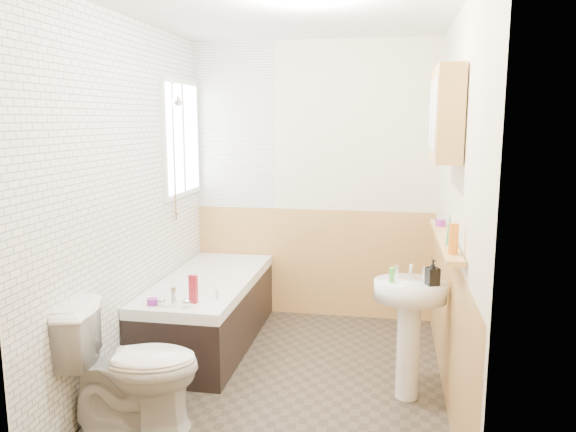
# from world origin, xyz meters

# --- Properties ---
(floor) EXTENTS (2.80, 2.80, 0.00)m
(floor) POSITION_xyz_m (0.00, 0.00, 0.00)
(floor) COLOR #312A22
(floor) RESTS_ON ground
(ceiling) EXTENTS (2.80, 2.80, 0.00)m
(ceiling) POSITION_xyz_m (0.00, 0.00, 2.50)
(ceiling) COLOR white
(ceiling) RESTS_ON ground
(wall_back) EXTENTS (2.20, 0.02, 2.50)m
(wall_back) POSITION_xyz_m (0.00, 1.41, 1.25)
(wall_back) COLOR #F1E6C7
(wall_back) RESTS_ON ground
(wall_front) EXTENTS (2.20, 0.02, 2.50)m
(wall_front) POSITION_xyz_m (0.00, -1.41, 1.25)
(wall_front) COLOR #F1E6C7
(wall_front) RESTS_ON ground
(wall_left) EXTENTS (0.02, 2.80, 2.50)m
(wall_left) POSITION_xyz_m (-1.11, 0.00, 1.25)
(wall_left) COLOR #F1E6C7
(wall_left) RESTS_ON ground
(wall_right) EXTENTS (0.02, 2.80, 2.50)m
(wall_right) POSITION_xyz_m (1.11, 0.00, 1.25)
(wall_right) COLOR #F1E6C7
(wall_right) RESTS_ON ground
(wainscot_right) EXTENTS (0.01, 2.80, 1.00)m
(wainscot_right) POSITION_xyz_m (1.09, 0.00, 0.50)
(wainscot_right) COLOR tan
(wainscot_right) RESTS_ON wall_right
(wainscot_front) EXTENTS (2.20, 0.01, 1.00)m
(wainscot_front) POSITION_xyz_m (0.00, -1.39, 0.50)
(wainscot_front) COLOR tan
(wainscot_front) RESTS_ON wall_front
(wainscot_back) EXTENTS (2.20, 0.01, 1.00)m
(wainscot_back) POSITION_xyz_m (0.00, 1.39, 0.50)
(wainscot_back) COLOR tan
(wainscot_back) RESTS_ON wall_back
(tile_cladding_left) EXTENTS (0.01, 2.80, 2.50)m
(tile_cladding_left) POSITION_xyz_m (-1.09, 0.00, 1.25)
(tile_cladding_left) COLOR white
(tile_cladding_left) RESTS_ON wall_left
(tile_return_back) EXTENTS (0.75, 0.01, 1.50)m
(tile_return_back) POSITION_xyz_m (-0.73, 1.39, 1.75)
(tile_return_back) COLOR white
(tile_return_back) RESTS_ON wall_back
(window) EXTENTS (0.03, 0.79, 0.99)m
(window) POSITION_xyz_m (-1.06, 0.95, 1.65)
(window) COLOR white
(window) RESTS_ON wall_left
(bathtub) EXTENTS (0.70, 1.66, 0.69)m
(bathtub) POSITION_xyz_m (-0.73, 0.55, 0.29)
(bathtub) COLOR black
(bathtub) RESTS_ON floor
(shower_riser) EXTENTS (0.10, 0.08, 1.16)m
(shower_riser) POSITION_xyz_m (-1.04, 0.71, 1.67)
(shower_riser) COLOR silver
(shower_riser) RESTS_ON wall_left
(toilet) EXTENTS (0.86, 0.60, 0.77)m
(toilet) POSITION_xyz_m (-0.76, -0.76, 0.38)
(toilet) COLOR white
(toilet) RESTS_ON floor
(sink) EXTENTS (0.46, 0.37, 0.90)m
(sink) POSITION_xyz_m (0.84, -0.08, 0.57)
(sink) COLOR white
(sink) RESTS_ON floor
(pine_shelf) EXTENTS (0.10, 1.26, 0.03)m
(pine_shelf) POSITION_xyz_m (1.04, -0.09, 1.08)
(pine_shelf) COLOR tan
(pine_shelf) RESTS_ON wall_right
(medicine_cabinet) EXTENTS (0.16, 0.63, 0.57)m
(medicine_cabinet) POSITION_xyz_m (1.01, -0.05, 1.84)
(medicine_cabinet) COLOR tan
(medicine_cabinet) RESTS_ON wall_right
(foam_can) EXTENTS (0.05, 0.05, 0.17)m
(foam_can) POSITION_xyz_m (1.04, -0.54, 1.18)
(foam_can) COLOR orange
(foam_can) RESTS_ON pine_shelf
(green_bottle) EXTENTS (0.05, 0.05, 0.20)m
(green_bottle) POSITION_xyz_m (1.04, -0.31, 1.19)
(green_bottle) COLOR #388447
(green_bottle) RESTS_ON pine_shelf
(black_jar) EXTENTS (0.07, 0.07, 0.05)m
(black_jar) POSITION_xyz_m (1.04, 0.29, 1.11)
(black_jar) COLOR purple
(black_jar) RESTS_ON pine_shelf
(soap_bottle) EXTENTS (0.13, 0.18, 0.08)m
(soap_bottle) POSITION_xyz_m (0.97, -0.14, 0.83)
(soap_bottle) COLOR black
(soap_bottle) RESTS_ON sink
(clear_bottle) EXTENTS (0.04, 0.04, 0.09)m
(clear_bottle) POSITION_xyz_m (0.72, -0.13, 0.84)
(clear_bottle) COLOR #59C647
(clear_bottle) RESTS_ON sink
(blue_gel) EXTENTS (0.06, 0.04, 0.20)m
(blue_gel) POSITION_xyz_m (-0.63, -0.06, 0.65)
(blue_gel) COLOR maroon
(blue_gel) RESTS_ON bathtub
(cream_jar) EXTENTS (0.09, 0.09, 0.05)m
(cream_jar) POSITION_xyz_m (-0.89, -0.16, 0.58)
(cream_jar) COLOR purple
(cream_jar) RESTS_ON bathtub
(orange_bottle) EXTENTS (0.03, 0.03, 0.07)m
(orange_bottle) POSITION_xyz_m (-0.49, 0.04, 0.59)
(orange_bottle) COLOR silver
(orange_bottle) RESTS_ON bathtub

